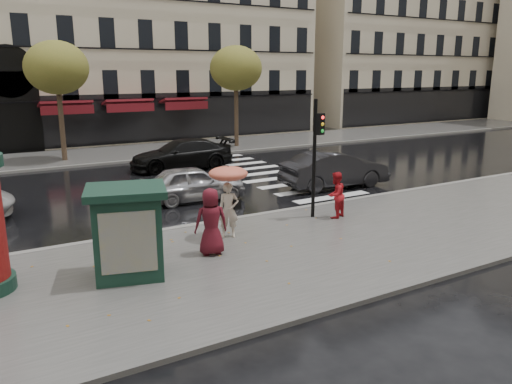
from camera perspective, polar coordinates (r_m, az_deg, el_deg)
ground at (r=14.19m, az=-0.33°, el=-7.02°), size 160.00×160.00×0.00m
near_sidewalk at (r=13.77m, az=0.71°, el=-7.42°), size 90.00×7.00×0.12m
far_sidewalk at (r=31.63m, az=-17.71°, el=4.00°), size 90.00×6.00×0.12m
near_kerb at (r=16.70m, az=-5.45°, el=-3.62°), size 90.00×0.25×0.14m
far_kerb at (r=28.74m, az=-16.39°, el=3.19°), size 90.00×0.25×0.14m
zebra_crossing at (r=25.10m, az=0.69°, el=2.15°), size 3.60×11.75×0.01m
bldg_far_right at (r=58.41m, az=15.06°, el=19.40°), size 24.00×14.00×22.90m
tree_far_left at (r=29.89m, az=-21.83°, el=13.01°), size 3.40×3.40×6.64m
tree_far_right at (r=33.39m, az=-2.31°, el=13.91°), size 3.40×3.40×6.64m
woman_umbrella at (r=14.81m, az=-3.17°, el=0.29°), size 1.16×1.16×2.23m
woman_red at (r=17.16m, az=9.09°, el=-0.33°), size 0.94×0.84×1.59m
man_burgundy at (r=13.59m, az=-5.16°, el=-3.39°), size 1.01×0.78×1.84m
traffic_light at (r=16.78m, az=6.90°, el=5.12°), size 0.28×0.39×4.01m
newsstand at (r=12.42m, az=-14.43°, el=-4.34°), size 2.20×2.00×2.23m
car_silver at (r=19.82m, az=-7.20°, el=0.99°), size 4.24×1.94×1.41m
car_darkgrey at (r=22.26m, az=8.98°, el=2.58°), size 4.98×2.08×1.60m
car_black at (r=26.39m, az=-8.51°, el=4.27°), size 5.47×2.45×1.56m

